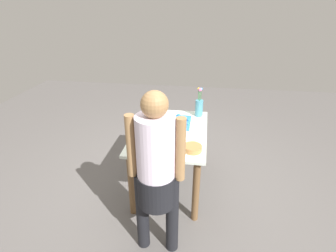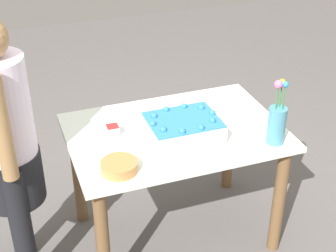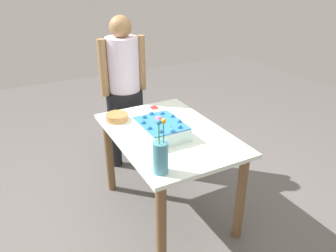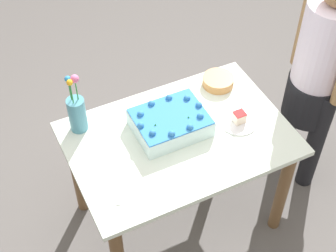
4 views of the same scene
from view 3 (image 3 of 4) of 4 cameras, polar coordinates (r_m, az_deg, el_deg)
ground_plane at (r=2.88m, az=0.04°, el=-14.32°), size 8.00×8.00×0.00m
dining_table at (r=2.54m, az=0.05°, el=-3.86°), size 1.17×0.79×0.74m
sheet_cake at (r=2.40m, az=-1.20°, el=-0.45°), size 0.38×0.30×0.13m
serving_plate_with_slice at (r=2.75m, az=-2.42°, el=2.28°), size 0.21×0.21×0.07m
cake_knife at (r=2.25m, az=9.04°, el=-4.30°), size 0.09×0.18×0.00m
flower_vase at (r=1.94m, az=-1.30°, el=-5.03°), size 0.09×0.09×0.36m
fruit_bowl at (r=2.69m, az=-8.88°, el=1.55°), size 0.18×0.18×0.05m
person_standing at (r=3.17m, az=-7.67°, el=7.14°), size 0.31×0.45×1.49m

